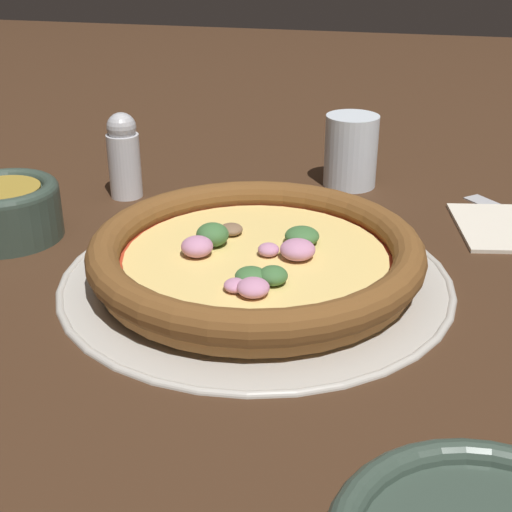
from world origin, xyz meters
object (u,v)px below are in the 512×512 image
at_px(pizza_tray, 256,276).
at_px(drinking_cup, 351,151).
at_px(bowl_near, 5,208).
at_px(pepper_shaker, 124,156).
at_px(pizza, 256,254).

xyz_separation_m(pizza_tray, drinking_cup, (-0.05, -0.27, 0.04)).
bearing_deg(pizza_tray, bowl_near, -7.08).
height_order(bowl_near, pepper_shaker, pepper_shaker).
bearing_deg(pepper_shaker, bowl_near, 62.46).
xyz_separation_m(pizza_tray, pepper_shaker, (0.19, -0.17, 0.05)).
relative_size(pizza, bowl_near, 2.73).
distance_m(bowl_near, pepper_shaker, 0.15).
xyz_separation_m(pizza_tray, pizza, (-0.00, 0.00, 0.02)).
distance_m(pizza_tray, bowl_near, 0.27).
relative_size(pizza_tray, pizza, 1.18).
distance_m(pizza, drinking_cup, 0.27).
bearing_deg(pepper_shaker, pizza, 138.94).
bearing_deg(pizza, pepper_shaker, -41.06).
bearing_deg(pizza_tray, pepper_shaker, -41.00).
distance_m(bowl_near, drinking_cup, 0.39).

